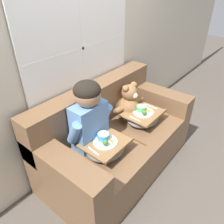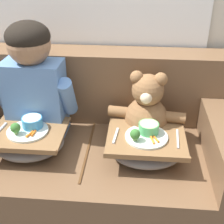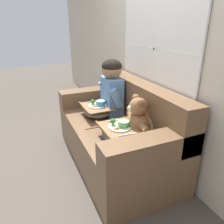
{
  "view_description": "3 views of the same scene",
  "coord_description": "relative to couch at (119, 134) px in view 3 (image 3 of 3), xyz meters",
  "views": [
    {
      "loc": [
        -1.46,
        -1.09,
        1.9
      ],
      "look_at": [
        0.05,
        0.14,
        0.65
      ],
      "focal_mm": 35.0,
      "sensor_mm": 36.0,
      "label": 1
    },
    {
      "loc": [
        0.26,
        -1.45,
        1.54
      ],
      "look_at": [
        0.12,
        0.1,
        0.64
      ],
      "focal_mm": 50.0,
      "sensor_mm": 36.0,
      "label": 2
    },
    {
      "loc": [
        2.03,
        -0.9,
        1.54
      ],
      "look_at": [
        0.05,
        -0.05,
        0.66
      ],
      "focal_mm": 35.0,
      "sensor_mm": 36.0,
      "label": 3
    }
  ],
  "objects": [
    {
      "name": "couch",
      "position": [
        0.0,
        0.0,
        0.0
      ],
      "size": [
        1.72,
        0.89,
        0.92
      ],
      "color": "brown",
      "rests_on": "ground_plane"
    },
    {
      "name": "wall_back_with_window",
      "position": [
        0.0,
        0.46,
        0.95
      ],
      "size": [
        8.0,
        0.08,
        2.6
      ],
      "color": "beige",
      "rests_on": "ground_plane"
    },
    {
      "name": "teddy_bear",
      "position": [
        0.32,
        0.05,
        0.31
      ],
      "size": [
        0.45,
        0.31,
        0.41
      ],
      "color": "brown",
      "rests_on": "couch"
    },
    {
      "name": "lap_tray_teddy",
      "position": [
        0.32,
        -0.14,
        0.2
      ],
      "size": [
        0.42,
        0.36,
        0.2
      ],
      "color": "slate",
      "rests_on": "teddy_bear"
    },
    {
      "name": "lap_tray_child",
      "position": [
        -0.32,
        -0.14,
        0.2
      ],
      "size": [
        0.4,
        0.35,
        0.2
      ],
      "color": "slate",
      "rests_on": "child_figure"
    },
    {
      "name": "ground_plane",
      "position": [
        0.0,
        -0.06,
        -0.35
      ],
      "size": [
        14.0,
        14.0,
        0.0
      ],
      "primitive_type": "plane",
      "color": "#4C443D"
    },
    {
      "name": "child_figure",
      "position": [
        -0.32,
        0.05,
        0.5
      ],
      "size": [
        0.48,
        0.24,
        0.67
      ],
      "color": "#5B84BC",
      "rests_on": "couch"
    },
    {
      "name": "throw_pillow_behind_child",
      "position": [
        -0.32,
        0.21,
        0.29
      ],
      "size": [
        0.34,
        0.16,
        0.35
      ],
      "color": "#B2754C",
      "rests_on": "couch"
    },
    {
      "name": "throw_pillow_behind_teddy",
      "position": [
        0.32,
        0.21,
        0.29
      ],
      "size": [
        0.32,
        0.16,
        0.34
      ],
      "color": "#C1B293",
      "rests_on": "couch"
    }
  ]
}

